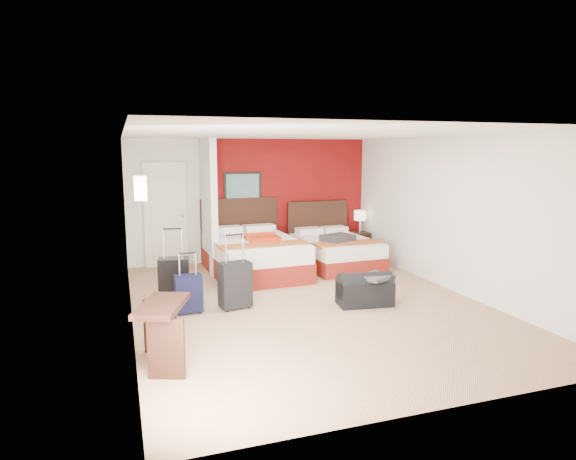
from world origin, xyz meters
name	(u,v)px	position (x,y,z in m)	size (l,w,h in m)	color
ground	(307,304)	(0.00, 0.00, 0.00)	(6.50, 6.50, 0.00)	tan
room_walls	(197,213)	(-1.40, 1.42, 1.26)	(5.02, 6.52, 2.50)	silver
red_accent_panel	(286,199)	(0.75, 3.23, 1.25)	(3.50, 0.04, 2.50)	maroon
partition_wall	(209,205)	(-1.00, 2.61, 1.25)	(0.12, 1.20, 2.50)	silver
entry_door	(166,215)	(-1.75, 3.20, 1.02)	(0.82, 0.06, 2.05)	silver
bed_left	(254,256)	(-0.28, 2.03, 0.33)	(1.54, 2.20, 0.66)	white
bed_right	(336,253)	(1.40, 2.09, 0.28)	(1.30, 1.85, 0.56)	white
red_suitcase_open	(261,237)	(-0.18, 1.93, 0.71)	(0.55, 0.75, 0.09)	#B3290F
jacket_bundle	(338,238)	(1.30, 1.79, 0.62)	(0.55, 0.44, 0.13)	#343438
nightstand	(360,244)	(2.29, 2.83, 0.26)	(0.37, 0.37, 0.52)	black
table_lamp	(360,221)	(2.29, 2.83, 0.76)	(0.26, 0.26, 0.47)	white
suitcase_black	(174,282)	(-1.88, 0.67, 0.33)	(0.44, 0.28, 0.66)	black
suitcase_charcoal	(235,286)	(-1.06, 0.15, 0.33)	(0.44, 0.27, 0.65)	black
suitcase_navy	(189,295)	(-1.73, 0.13, 0.26)	(0.38, 0.23, 0.52)	black
duffel_bag	(365,292)	(0.79, -0.32, 0.20)	(0.79, 0.42, 0.40)	black
jacket_draped	(376,277)	(0.94, -0.37, 0.43)	(0.46, 0.39, 0.06)	#3E3E44
desk	(163,334)	(-2.22, -1.50, 0.34)	(0.41, 0.82, 0.69)	black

